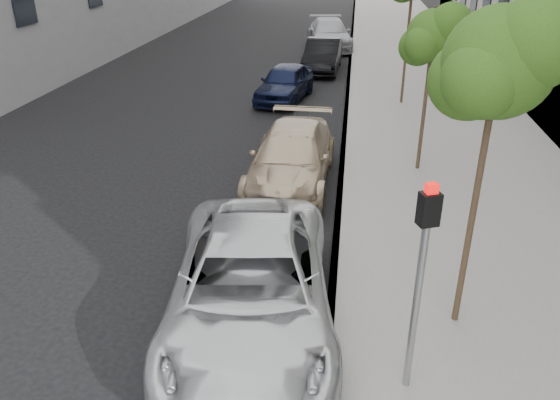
% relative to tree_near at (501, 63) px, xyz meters
% --- Properties ---
extents(ground, '(160.00, 160.00, 0.00)m').
position_rel_tree_near_xyz_m(ground, '(-3.23, -1.50, -4.30)').
color(ground, black).
rests_on(ground, ground).
extents(sidewalk, '(6.40, 72.00, 0.14)m').
position_rel_tree_near_xyz_m(sidewalk, '(1.07, 22.50, -4.23)').
color(sidewalk, gray).
rests_on(sidewalk, ground).
extents(curb, '(0.15, 72.00, 0.14)m').
position_rel_tree_near_xyz_m(curb, '(-2.05, 22.50, -4.23)').
color(curb, '#9E9B93').
rests_on(curb, ground).
extents(tree_near, '(1.80, 1.60, 5.05)m').
position_rel_tree_near_xyz_m(tree_near, '(0.00, 0.00, 0.00)').
color(tree_near, '#38281C').
rests_on(tree_near, sidewalk).
extents(tree_mid, '(1.65, 1.45, 4.28)m').
position_rel_tree_near_xyz_m(tree_mid, '(-0.00, 6.50, -0.69)').
color(tree_mid, '#38281C').
rests_on(tree_mid, sidewalk).
extents(signal_pole, '(0.29, 0.26, 3.07)m').
position_rel_tree_near_xyz_m(signal_pole, '(-0.93, -1.57, -2.23)').
color(signal_pole, '#939699').
rests_on(signal_pole, sidewalk).
extents(minivan, '(3.23, 5.80, 1.53)m').
position_rel_tree_near_xyz_m(minivan, '(-3.33, -0.43, -3.53)').
color(minivan, silver).
rests_on(minivan, ground).
extents(suv, '(2.12, 4.95, 1.42)m').
position_rel_tree_near_xyz_m(suv, '(-3.33, 5.38, -3.59)').
color(suv, tan).
rests_on(suv, ground).
extents(sedan_blue, '(2.22, 4.23, 1.37)m').
position_rel_tree_near_xyz_m(sedan_blue, '(-4.47, 13.24, -3.61)').
color(sedan_blue, black).
rests_on(sedan_blue, ground).
extents(sedan_black, '(1.73, 4.48, 1.46)m').
position_rel_tree_near_xyz_m(sedan_black, '(-3.33, 18.51, -3.57)').
color(sedan_black, black).
rests_on(sedan_black, ground).
extents(sedan_rear, '(3.01, 5.74, 1.59)m').
position_rel_tree_near_xyz_m(sedan_rear, '(-3.33, 24.37, -3.50)').
color(sedan_rear, '#96989D').
rests_on(sedan_rear, ground).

